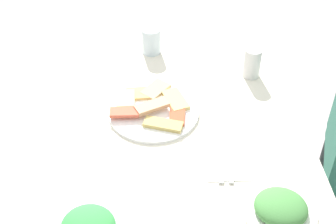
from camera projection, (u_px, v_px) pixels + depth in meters
dining_table at (178, 136)px, 1.76m from camera, size 1.22×0.89×0.70m
pide_platter at (153, 109)px, 1.75m from camera, size 0.34×0.33×0.04m
salad_plate_greens at (281, 209)px, 1.40m from camera, size 0.22×0.22×0.06m
soda_can at (252, 63)px, 1.89m from camera, size 0.08×0.08×0.12m
drinking_glass at (151, 41)px, 2.02m from camera, size 0.08×0.08×0.11m
paper_napkin at (228, 164)px, 1.56m from camera, size 0.15×0.15×0.00m
fork at (222, 164)px, 1.56m from camera, size 0.17×0.05×0.00m
spoon at (233, 163)px, 1.56m from camera, size 0.17×0.06×0.00m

